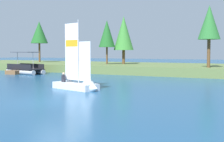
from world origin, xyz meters
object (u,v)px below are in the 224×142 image
at_px(shoreline_tree_centre, 124,33).
at_px(shoreline_tree_midright, 209,23).
at_px(sailboat, 81,84).
at_px(shoreline_tree_left, 39,33).
at_px(pontoon_boat, 25,69).
at_px(wooden_dock, 27,71).
at_px(shoreline_tree_midleft, 107,34).

relative_size(shoreline_tree_centre, shoreline_tree_midright, 0.98).
bearing_deg(shoreline_tree_midright, sailboat, -109.91).
distance_m(shoreline_tree_left, pontoon_boat, 15.06).
xyz_separation_m(shoreline_tree_centre, pontoon_boat, (-8.75, -11.03, -4.86)).
xyz_separation_m(shoreline_tree_centre, wooden_dock, (-9.64, -9.76, -5.27)).
bearing_deg(shoreline_tree_centre, wooden_dock, -134.66).
xyz_separation_m(shoreline_tree_midleft, pontoon_boat, (-6.85, -9.40, -4.77)).
bearing_deg(shoreline_tree_centre, shoreline_tree_left, 177.46).
bearing_deg(pontoon_boat, shoreline_tree_midleft, 65.85).
relative_size(wooden_dock, pontoon_boat, 1.03).
xyz_separation_m(shoreline_tree_left, sailboat, (23.24, -22.56, -5.69)).
xyz_separation_m(shoreline_tree_midright, wooden_dock, (-22.63, -4.96, -5.88)).
xyz_separation_m(shoreline_tree_midright, sailboat, (-6.17, -17.03, -5.68)).
xyz_separation_m(sailboat, pontoon_boat, (-15.57, 10.81, 0.21)).
bearing_deg(sailboat, shoreline_tree_left, 152.25).
relative_size(shoreline_tree_left, sailboat, 1.23).
relative_size(shoreline_tree_midright, sailboat, 1.25).
distance_m(shoreline_tree_midleft, shoreline_tree_midright, 15.25).
height_order(shoreline_tree_midright, sailboat, shoreline_tree_midright).
distance_m(shoreline_tree_centre, wooden_dock, 14.69).
height_order(shoreline_tree_left, pontoon_boat, shoreline_tree_left).
bearing_deg(pontoon_boat, shoreline_tree_left, 135.03).
relative_size(shoreline_tree_midleft, shoreline_tree_midright, 0.90).
bearing_deg(sailboat, shoreline_tree_midleft, 129.75).
bearing_deg(shoreline_tree_midleft, shoreline_tree_centre, 40.44).
distance_m(shoreline_tree_left, shoreline_tree_centre, 16.45).
height_order(shoreline_tree_centre, shoreline_tree_midright, shoreline_tree_midright).
bearing_deg(sailboat, pontoon_boat, 161.64).
relative_size(wooden_dock, sailboat, 1.08).
bearing_deg(shoreline_tree_midright, shoreline_tree_midleft, 167.95).
bearing_deg(pontoon_boat, sailboat, -22.84).
xyz_separation_m(shoreline_tree_left, wooden_dock, (6.78, -10.49, -5.89)).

